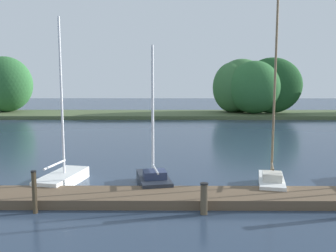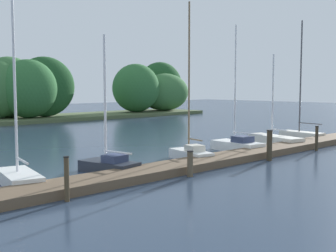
{
  "view_description": "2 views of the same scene",
  "coord_description": "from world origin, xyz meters",
  "px_view_note": "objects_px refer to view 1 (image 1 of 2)",
  "views": [
    {
      "loc": [
        -3.84,
        -1.84,
        4.61
      ],
      "look_at": [
        -3.93,
        13.91,
        2.52
      ],
      "focal_mm": 39.46,
      "sensor_mm": 36.0,
      "label": 1
    },
    {
      "loc": [
        -15.92,
        -2.11,
        3.73
      ],
      "look_at": [
        -0.52,
        13.71,
        1.74
      ],
      "focal_mm": 47.43,
      "sensor_mm": 36.0,
      "label": 2
    }
  ],
  "objects_px": {
    "mooring_piling_1": "(34,192)",
    "mooring_piling_2": "(204,199)",
    "sailboat_3": "(271,179)",
    "sailboat_1": "(63,176)",
    "sailboat_2": "(153,178)"
  },
  "relations": [
    {
      "from": "mooring_piling_2",
      "to": "mooring_piling_1",
      "type": "bearing_deg",
      "value": 179.24
    },
    {
      "from": "mooring_piling_1",
      "to": "mooring_piling_2",
      "type": "distance_m",
      "value": 5.76
    },
    {
      "from": "sailboat_3",
      "to": "mooring_piling_2",
      "type": "bearing_deg",
      "value": 145.71
    },
    {
      "from": "sailboat_1",
      "to": "sailboat_3",
      "type": "distance_m",
      "value": 8.85
    },
    {
      "from": "sailboat_2",
      "to": "mooring_piling_2",
      "type": "relative_size",
      "value": 5.46
    },
    {
      "from": "sailboat_3",
      "to": "mooring_piling_1",
      "type": "distance_m",
      "value": 9.23
    },
    {
      "from": "mooring_piling_2",
      "to": "sailboat_3",
      "type": "bearing_deg",
      "value": 42.89
    },
    {
      "from": "sailboat_1",
      "to": "mooring_piling_2",
      "type": "height_order",
      "value": "sailboat_1"
    },
    {
      "from": "sailboat_2",
      "to": "sailboat_3",
      "type": "height_order",
      "value": "sailboat_3"
    },
    {
      "from": "sailboat_1",
      "to": "mooring_piling_1",
      "type": "bearing_deg",
      "value": -167.37
    },
    {
      "from": "sailboat_1",
      "to": "mooring_piling_1",
      "type": "xyz_separation_m",
      "value": [
        0.01,
        -3.44,
        0.38
      ]
    },
    {
      "from": "sailboat_2",
      "to": "mooring_piling_1",
      "type": "height_order",
      "value": "sailboat_2"
    },
    {
      "from": "sailboat_2",
      "to": "sailboat_3",
      "type": "bearing_deg",
      "value": -103.96
    },
    {
      "from": "mooring_piling_1",
      "to": "mooring_piling_2",
      "type": "height_order",
      "value": "mooring_piling_1"
    },
    {
      "from": "sailboat_1",
      "to": "mooring_piling_1",
      "type": "relative_size",
      "value": 4.79
    }
  ]
}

